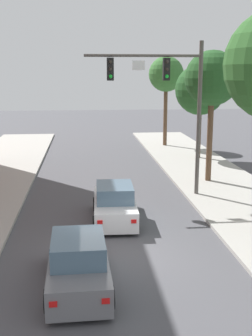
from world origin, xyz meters
The scene contains 7 objects.
ground_plane centered at (0.00, 0.00, 0.00)m, with size 120.00×120.00×0.00m, color #4C4C51.
traffic_signal_mast centered at (3.04, 7.01, 5.30)m, with size 5.67×0.38×7.50m.
car_lead_white centered at (0.18, 3.74, 0.72)m, with size 1.94×4.29×1.60m.
car_following_grey centered at (-1.29, -1.98, 0.72)m, with size 1.90×4.27×1.60m.
street_tree_second centered at (5.98, 9.64, 5.82)m, with size 3.00×3.00×7.23m.
street_tree_third centered at (7.21, 16.43, 4.98)m, with size 3.56×3.56×6.64m.
street_tree_farthest centered at (5.83, 22.05, 6.00)m, with size 2.89×2.89×7.37m.
Camera 1 is at (-1.06, -13.61, 6.14)m, focal length 45.92 mm.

